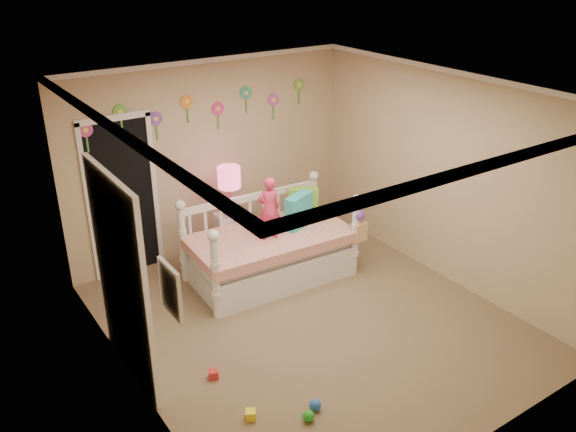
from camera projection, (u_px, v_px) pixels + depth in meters
floor at (311, 321)px, 6.76m from camera, size 4.00×4.50×0.01m
ceiling at (315, 92)px, 5.67m from camera, size 4.00×4.50×0.01m
back_wall at (212, 158)px, 7.91m from camera, size 4.00×0.01×2.60m
left_wall at (127, 270)px, 5.19m from camera, size 0.01×4.50×2.60m
right_wall at (446, 178)px, 7.24m from camera, size 0.01×4.50×2.60m
crown_molding at (315, 95)px, 5.69m from camera, size 4.00×4.50×0.06m
daybed at (270, 238)px, 7.43m from camera, size 2.08×1.20×1.10m
pillow_turquoise at (298, 211)px, 7.50m from camera, size 0.45×0.30×0.43m
pillow_lime at (303, 201)px, 7.86m from camera, size 0.40×0.34×0.37m
child at (269, 208)px, 7.13m from camera, size 0.32×0.25×0.79m
nightstand at (232, 236)px, 7.99m from camera, size 0.42×0.34×0.65m
table_lamp at (229, 183)px, 7.67m from camera, size 0.30×0.30×0.65m
closet_doorway at (123, 197)px, 7.37m from camera, size 0.90×0.04×2.07m
flower_decals at (203, 111)px, 7.59m from camera, size 3.40×0.02×0.50m
mirror_closet at (122, 279)px, 5.54m from camera, size 0.07×1.30×2.10m
wall_picture at (170, 290)px, 4.43m from camera, size 0.05×0.34×0.42m
hanging_bag at (359, 226)px, 7.46m from camera, size 0.20×0.16×0.36m
toy_scatter at (274, 386)px, 5.69m from camera, size 0.83×1.32×0.11m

